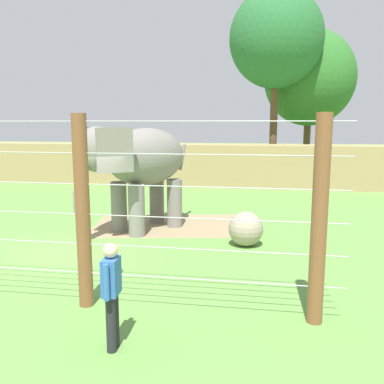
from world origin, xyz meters
TOP-DOWN VIEW (x-y plane):
  - ground_plane at (0.00, 0.00)m, footprint 120.00×120.00m
  - dirt_patch at (2.01, 3.11)m, footprint 5.53×4.01m
  - embankment_wall at (0.00, 12.21)m, footprint 36.00×1.80m
  - elephant at (1.19, 2.26)m, footprint 3.31×4.00m
  - enrichment_ball at (4.60, 1.14)m, footprint 0.97×0.97m
  - zookeeper at (2.81, -4.62)m, footprint 0.24×0.58m
  - tree_far_left at (7.87, 17.65)m, footprint 5.66×5.66m
  - tree_left_of_centre at (5.66, 15.04)m, footprint 5.35×5.35m

SIDE VIEW (x-z plane):
  - ground_plane at x=0.00m, z-range 0.00..0.00m
  - dirt_patch at x=2.01m, z-range 0.00..0.01m
  - enrichment_ball at x=4.60m, z-range 0.00..0.97m
  - zookeeper at x=2.81m, z-range 0.09..1.76m
  - embankment_wall at x=0.00m, z-range 0.00..2.25m
  - elephant at x=1.19m, z-range 0.54..3.85m
  - tree_far_left at x=7.87m, z-range 1.59..10.74m
  - tree_left_of_centre at x=5.66m, z-range 2.63..13.59m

